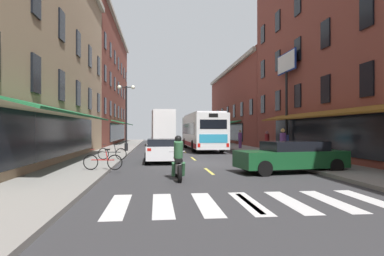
{
  "coord_description": "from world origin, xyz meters",
  "views": [
    {
      "loc": [
        -2.36,
        -18.38,
        1.88
      ],
      "look_at": [
        0.46,
        8.03,
        2.0
      ],
      "focal_mm": 31.34,
      "sensor_mm": 36.0,
      "label": 1
    }
  ],
  "objects_px": {
    "sedan_near": "(159,137)",
    "motorcycle_rider": "(178,161)",
    "street_lamp_twin": "(126,114)",
    "sedan_far": "(291,156)",
    "pedestrian_near": "(283,143)",
    "transit_bus": "(202,131)",
    "box_truck": "(163,128)",
    "billboard_sign": "(287,75)",
    "pedestrian_far": "(267,141)",
    "sedan_mid": "(162,150)",
    "bicycle_mid": "(103,162)",
    "pedestrian_mid": "(240,139)",
    "bicycle_near": "(112,153)"
  },
  "relations": [
    {
      "from": "sedan_near",
      "to": "sedan_mid",
      "type": "xyz_separation_m",
      "value": [
        -0.1,
        -29.18,
        -0.02
      ]
    },
    {
      "from": "motorcycle_rider",
      "to": "pedestrian_near",
      "type": "distance_m",
      "value": 9.18
    },
    {
      "from": "transit_bus",
      "to": "sedan_mid",
      "type": "distance_m",
      "value": 11.61
    },
    {
      "from": "motorcycle_rider",
      "to": "box_truck",
      "type": "bearing_deg",
      "value": 90.2
    },
    {
      "from": "sedan_near",
      "to": "sedan_far",
      "type": "bearing_deg",
      "value": -81.05
    },
    {
      "from": "motorcycle_rider",
      "to": "pedestrian_mid",
      "type": "xyz_separation_m",
      "value": [
        7.02,
        18.25,
        0.3
      ]
    },
    {
      "from": "pedestrian_near",
      "to": "transit_bus",
      "type": "bearing_deg",
      "value": 4.32
    },
    {
      "from": "sedan_far",
      "to": "bicycle_mid",
      "type": "bearing_deg",
      "value": 175.63
    },
    {
      "from": "bicycle_near",
      "to": "billboard_sign",
      "type": "bearing_deg",
      "value": 17.29
    },
    {
      "from": "street_lamp_twin",
      "to": "sedan_mid",
      "type": "bearing_deg",
      "value": -71.5
    },
    {
      "from": "billboard_sign",
      "to": "pedestrian_far",
      "type": "height_order",
      "value": "billboard_sign"
    },
    {
      "from": "billboard_sign",
      "to": "sedan_far",
      "type": "bearing_deg",
      "value": -110.73
    },
    {
      "from": "bicycle_mid",
      "to": "street_lamp_twin",
      "type": "relative_size",
      "value": 0.32
    },
    {
      "from": "sedan_near",
      "to": "motorcycle_rider",
      "type": "relative_size",
      "value": 2.26
    },
    {
      "from": "billboard_sign",
      "to": "pedestrian_mid",
      "type": "distance_m",
      "value": 8.92
    },
    {
      "from": "billboard_sign",
      "to": "sedan_mid",
      "type": "xyz_separation_m",
      "value": [
        -9.09,
        -3.91,
        -5.12
      ]
    },
    {
      "from": "transit_bus",
      "to": "pedestrian_far",
      "type": "distance_m",
      "value": 6.42
    },
    {
      "from": "pedestrian_mid",
      "to": "transit_bus",
      "type": "bearing_deg",
      "value": -29.23
    },
    {
      "from": "sedan_near",
      "to": "pedestrian_mid",
      "type": "xyz_separation_m",
      "value": [
        7.42,
        -17.92,
        0.29
      ]
    },
    {
      "from": "bicycle_mid",
      "to": "billboard_sign",
      "type": "bearing_deg",
      "value": 36.73
    },
    {
      "from": "billboard_sign",
      "to": "transit_bus",
      "type": "relative_size",
      "value": 0.65
    },
    {
      "from": "pedestrian_near",
      "to": "pedestrian_far",
      "type": "bearing_deg",
      "value": -22.83
    },
    {
      "from": "transit_bus",
      "to": "pedestrian_near",
      "type": "height_order",
      "value": "transit_bus"
    },
    {
      "from": "street_lamp_twin",
      "to": "sedan_far",
      "type": "bearing_deg",
      "value": -58.74
    },
    {
      "from": "street_lamp_twin",
      "to": "pedestrian_mid",
      "type": "bearing_deg",
      "value": 16.2
    },
    {
      "from": "transit_bus",
      "to": "billboard_sign",
      "type": "bearing_deg",
      "value": -53.12
    },
    {
      "from": "bicycle_near",
      "to": "pedestrian_mid",
      "type": "height_order",
      "value": "pedestrian_mid"
    },
    {
      "from": "transit_bus",
      "to": "box_truck",
      "type": "height_order",
      "value": "box_truck"
    },
    {
      "from": "transit_bus",
      "to": "bicycle_near",
      "type": "bearing_deg",
      "value": -122.01
    },
    {
      "from": "sedan_near",
      "to": "pedestrian_mid",
      "type": "bearing_deg",
      "value": -67.52
    },
    {
      "from": "transit_bus",
      "to": "sedan_mid",
      "type": "bearing_deg",
      "value": -109.43
    },
    {
      "from": "street_lamp_twin",
      "to": "bicycle_mid",
      "type": "bearing_deg",
      "value": -89.27
    },
    {
      "from": "billboard_sign",
      "to": "pedestrian_mid",
      "type": "height_order",
      "value": "billboard_sign"
    },
    {
      "from": "bicycle_near",
      "to": "pedestrian_near",
      "type": "height_order",
      "value": "pedestrian_near"
    },
    {
      "from": "billboard_sign",
      "to": "bicycle_mid",
      "type": "xyz_separation_m",
      "value": [
        -11.69,
        -8.73,
        -5.31
      ]
    },
    {
      "from": "motorcycle_rider",
      "to": "bicycle_near",
      "type": "xyz_separation_m",
      "value": [
        -3.35,
        7.18,
        -0.21
      ]
    },
    {
      "from": "box_truck",
      "to": "transit_bus",
      "type": "bearing_deg",
      "value": -67.98
    },
    {
      "from": "bicycle_mid",
      "to": "sedan_near",
      "type": "bearing_deg",
      "value": 85.45
    },
    {
      "from": "billboard_sign",
      "to": "motorcycle_rider",
      "type": "height_order",
      "value": "billboard_sign"
    },
    {
      "from": "billboard_sign",
      "to": "sedan_far",
      "type": "distance_m",
      "value": 11.23
    },
    {
      "from": "box_truck",
      "to": "pedestrian_near",
      "type": "distance_m",
      "value": 21.12
    },
    {
      "from": "box_truck",
      "to": "pedestrian_near",
      "type": "relative_size",
      "value": 4.4
    },
    {
      "from": "motorcycle_rider",
      "to": "street_lamp_twin",
      "type": "bearing_deg",
      "value": 102.08
    },
    {
      "from": "sedan_mid",
      "to": "bicycle_near",
      "type": "xyz_separation_m",
      "value": [
        -2.85,
        0.19,
        -0.19
      ]
    },
    {
      "from": "box_truck",
      "to": "street_lamp_twin",
      "type": "distance_m",
      "value": 11.63
    },
    {
      "from": "motorcycle_rider",
      "to": "pedestrian_far",
      "type": "xyz_separation_m",
      "value": [
        8.04,
        13.57,
        0.25
      ]
    },
    {
      "from": "sedan_near",
      "to": "sedan_far",
      "type": "height_order",
      "value": "sedan_near"
    },
    {
      "from": "pedestrian_mid",
      "to": "pedestrian_far",
      "type": "height_order",
      "value": "pedestrian_mid"
    },
    {
      "from": "sedan_far",
      "to": "street_lamp_twin",
      "type": "distance_m",
      "value": 16.22
    },
    {
      "from": "motorcycle_rider",
      "to": "pedestrian_near",
      "type": "height_order",
      "value": "pedestrian_near"
    }
  ]
}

